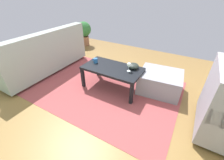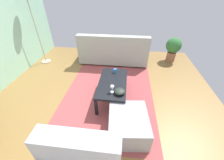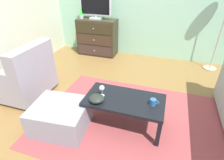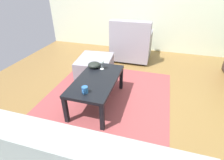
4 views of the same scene
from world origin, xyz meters
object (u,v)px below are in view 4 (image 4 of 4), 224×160
coffee_table (97,82)px  mug (85,90)px  armchair (131,44)px  ottoman (95,67)px  bowl_decorative (94,65)px  wine_glass (102,62)px

coffee_table → mug: (0.36, -0.01, 0.09)m
armchair → coffee_table: bearing=-5.3°
mug → ottoman: bearing=-164.2°
ottoman → bowl_decorative: bearing=21.0°
coffee_table → bowl_decorative: 0.37m
coffee_table → wine_glass: size_ratio=6.55×
wine_glass → armchair: armchair is taller
mug → ottoman: (-1.14, -0.32, -0.28)m
wine_glass → armchair: (-1.45, 0.19, -0.18)m
mug → bowl_decorative: size_ratio=0.60×
wine_glass → mug: size_ratio=1.38×
coffee_table → ottoman: size_ratio=1.47×
coffee_table → ottoman: coffee_table is taller
coffee_table → armchair: 1.75m
coffee_table → ottoman: bearing=-156.7°
wine_glass → mug: bearing=1.1°
bowl_decorative → ottoman: 0.56m
mug → armchair: 2.12m
mug → armchair: (-2.11, 0.17, -0.11)m
armchair → ottoman: size_ratio=1.29×
mug → armchair: armchair is taller
armchair → ottoman: armchair is taller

